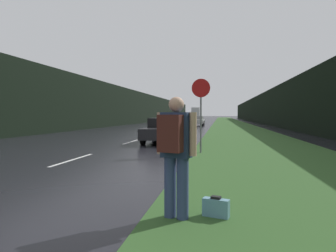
{
  "coord_description": "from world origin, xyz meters",
  "views": [
    {
      "loc": [
        5.06,
        -1.81,
        1.58
      ],
      "look_at": [
        2.2,
        14.62,
        0.94
      ],
      "focal_mm": 32.0,
      "sensor_mm": 36.0,
      "label": 1
    }
  ],
  "objects": [
    {
      "name": "lane_stripe_d",
      "position": [
        0.0,
        21.85,
        0.0
      ],
      "size": [
        0.12,
        3.0,
        0.01
      ],
      "primitive_type": "cube",
      "color": "silver",
      "rests_on": "ground_plane"
    },
    {
      "name": "car_oncoming",
      "position": [
        -1.96,
        42.8,
        0.8
      ],
      "size": [
        1.95,
        4.55,
        1.6
      ],
      "color": "#9E9EA3",
      "rests_on": "ground_plane"
    },
    {
      "name": "treeline_near_side",
      "position": [
        12.91,
        50.0,
        2.57
      ],
      "size": [
        2.0,
        140.0,
        5.13
      ],
      "primitive_type": "cube",
      "color": "black",
      "rests_on": "ground_plane"
    },
    {
      "name": "delivery_truck",
      "position": [
        -1.96,
        87.66,
        1.89
      ],
      "size": [
        2.55,
        7.06,
        3.61
      ],
      "color": "gray",
      "rests_on": "ground_plane"
    },
    {
      "name": "car_passing_near",
      "position": [
        1.96,
        14.77,
        0.7
      ],
      "size": [
        1.93,
        4.48,
        1.38
      ],
      "rotation": [
        0.0,
        0.0,
        3.14
      ],
      "color": "black",
      "rests_on": "ground_plane"
    },
    {
      "name": "lane_stripe_c",
      "position": [
        0.0,
        14.85,
        0.0
      ],
      "size": [
        0.12,
        3.0,
        0.01
      ],
      "primitive_type": "cube",
      "color": "silver",
      "rests_on": "ground_plane"
    },
    {
      "name": "treeline_far_side",
      "position": [
        -9.91,
        50.0,
        2.79
      ],
      "size": [
        2.0,
        140.0,
        5.59
      ],
      "primitive_type": "cube",
      "color": "black",
      "rests_on": "ground_plane"
    },
    {
      "name": "car_passing_far",
      "position": [
        1.96,
        39.91,
        0.7
      ],
      "size": [
        1.82,
        4.61,
        1.35
      ],
      "rotation": [
        0.0,
        0.0,
        3.14
      ],
      "color": "#BCBCBC",
      "rests_on": "ground_plane"
    },
    {
      "name": "lane_stripe_b",
      "position": [
        0.0,
        7.85,
        0.0
      ],
      "size": [
        0.12,
        3.0,
        0.01
      ],
      "primitive_type": "cube",
      "color": "silver",
      "rests_on": "ground_plane"
    },
    {
      "name": "suitcase",
      "position": [
        5.01,
        2.76,
        0.15
      ],
      "size": [
        0.42,
        0.24,
        0.34
      ],
      "rotation": [
        0.0,
        0.0,
        -0.29
      ],
      "color": "#6093A8",
      "rests_on": "ground_plane"
    },
    {
      "name": "hitchhiker_with_backpack",
      "position": [
        4.41,
        2.58,
        1.06
      ],
      "size": [
        0.62,
        0.52,
        1.85
      ],
      "rotation": [
        0.0,
        0.0,
        -0.29
      ],
      "color": "navy",
      "rests_on": "ground_plane"
    },
    {
      "name": "stop_sign",
      "position": [
        4.29,
        10.38,
        1.9
      ],
      "size": [
        0.75,
        0.07,
        3.03
      ],
      "color": "slate",
      "rests_on": "ground_plane"
    },
    {
      "name": "grass_verge",
      "position": [
        6.91,
        40.0,
        0.01
      ],
      "size": [
        6.0,
        240.0,
        0.02
      ],
      "primitive_type": "cube",
      "color": "#2D5123",
      "rests_on": "ground_plane"
    }
  ]
}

